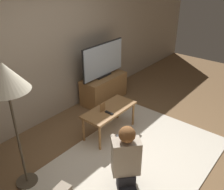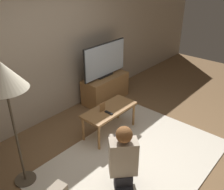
{
  "view_description": "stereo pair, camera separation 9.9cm",
  "coord_description": "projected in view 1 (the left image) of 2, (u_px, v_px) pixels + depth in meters",
  "views": [
    {
      "loc": [
        -2.39,
        -1.51,
        2.55
      ],
      "look_at": [
        0.32,
        0.71,
        0.72
      ],
      "focal_mm": 40.0,
      "sensor_mm": 36.0,
      "label": 1
    },
    {
      "loc": [
        -2.32,
        -1.58,
        2.55
      ],
      "look_at": [
        0.32,
        0.71,
        0.72
      ],
      "focal_mm": 40.0,
      "sensor_mm": 36.0,
      "label": 2
    }
  ],
  "objects": [
    {
      "name": "remote",
      "position": [
        109.0,
        113.0,
        3.92
      ],
      "size": [
        0.04,
        0.15,
        0.02
      ],
      "color": "black",
      "rests_on": "coffee_table"
    },
    {
      "name": "ground_plane",
      "position": [
        135.0,
        161.0,
        3.66
      ],
      "size": [
        10.0,
        10.0,
        0.0
      ],
      "primitive_type": "plane",
      "color": "brown"
    },
    {
      "name": "tv_stand",
      "position": [
        104.0,
        88.0,
        5.21
      ],
      "size": [
        1.01,
        0.44,
        0.53
      ],
      "color": "olive",
      "rests_on": "ground_plane"
    },
    {
      "name": "tv",
      "position": [
        103.0,
        60.0,
        4.92
      ],
      "size": [
        1.13,
        0.08,
        0.69
      ],
      "color": "black",
      "rests_on": "tv_stand"
    },
    {
      "name": "wall_back",
      "position": [
        43.0,
        50.0,
        4.15
      ],
      "size": [
        10.0,
        0.06,
        2.6
      ],
      "color": "tan",
      "rests_on": "ground_plane"
    },
    {
      "name": "floor_lamp",
      "position": [
        6.0,
        81.0,
        2.62
      ],
      "size": [
        0.51,
        0.51,
        1.68
      ],
      "color": "#4C4233",
      "rests_on": "ground_plane"
    },
    {
      "name": "rug",
      "position": [
        136.0,
        160.0,
        3.66
      ],
      "size": [
        2.75,
        1.86,
        0.02
      ],
      "color": "beige",
      "rests_on": "ground_plane"
    },
    {
      "name": "coffee_table",
      "position": [
        109.0,
        112.0,
        4.08
      ],
      "size": [
        0.96,
        0.43,
        0.48
      ],
      "color": "olive",
      "rests_on": "ground_plane"
    },
    {
      "name": "picture_frame",
      "position": [
        103.0,
        107.0,
        3.95
      ],
      "size": [
        0.11,
        0.01,
        0.15
      ],
      "color": "olive",
      "rests_on": "coffee_table"
    },
    {
      "name": "person_kneeling",
      "position": [
        126.0,
        159.0,
        3.0
      ],
      "size": [
        0.69,
        0.72,
        0.93
      ],
      "rotation": [
        0.0,
        0.0,
        2.4
      ],
      "color": "#232328",
      "rests_on": "rug"
    }
  ]
}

